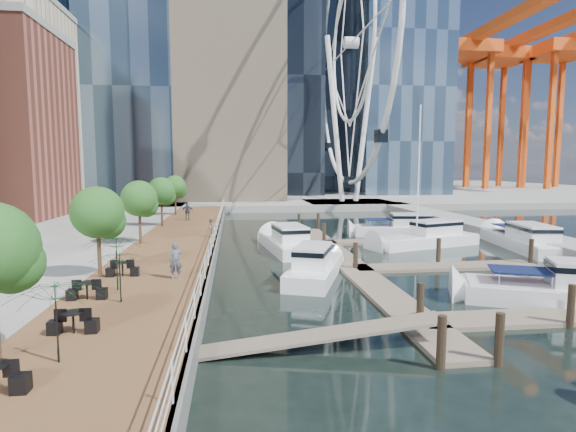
% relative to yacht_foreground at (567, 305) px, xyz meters
% --- Properties ---
extents(ground, '(520.00, 520.00, 0.00)m').
position_rel_yacht_foreground_xyz_m(ground, '(-11.16, 0.19, 0.00)').
color(ground, black).
rests_on(ground, ground).
extents(boardwalk, '(6.00, 60.00, 1.00)m').
position_rel_yacht_foreground_xyz_m(boardwalk, '(-20.16, 15.19, 0.50)').
color(boardwalk, brown).
rests_on(boardwalk, ground).
extents(seawall, '(0.25, 60.00, 1.00)m').
position_rel_yacht_foreground_xyz_m(seawall, '(-17.16, 15.19, 0.50)').
color(seawall, '#595954').
rests_on(seawall, ground).
extents(land_far, '(200.00, 114.00, 1.00)m').
position_rel_yacht_foreground_xyz_m(land_far, '(-11.16, 102.19, 0.50)').
color(land_far, gray).
rests_on(land_far, ground).
extents(breakwater, '(4.00, 60.00, 1.00)m').
position_rel_yacht_foreground_xyz_m(breakwater, '(8.84, 20.19, 0.50)').
color(breakwater, gray).
rests_on(breakwater, ground).
extents(pier, '(14.00, 12.00, 1.00)m').
position_rel_yacht_foreground_xyz_m(pier, '(2.84, 52.19, 0.50)').
color(pier, gray).
rests_on(pier, ground).
extents(railing, '(0.10, 60.00, 1.05)m').
position_rel_yacht_foreground_xyz_m(railing, '(-17.26, 15.19, 1.52)').
color(railing, white).
rests_on(railing, boardwalk).
extents(floating_docks, '(16.00, 34.00, 2.60)m').
position_rel_yacht_foreground_xyz_m(floating_docks, '(-3.19, 10.17, 0.49)').
color(floating_docks, '#6D6051').
rests_on(floating_docks, ground).
extents(ferris_wheel, '(5.80, 45.60, 47.80)m').
position_rel_yacht_foreground_xyz_m(ferris_wheel, '(2.84, 52.19, 25.92)').
color(ferris_wheel, white).
rests_on(ferris_wheel, ground).
extents(port_cranes, '(40.00, 52.00, 38.00)m').
position_rel_yacht_foreground_xyz_m(port_cranes, '(56.51, 95.86, 20.00)').
color(port_cranes, '#D84C14').
rests_on(port_cranes, ground).
extents(street_trees, '(2.60, 42.60, 4.60)m').
position_rel_yacht_foreground_xyz_m(street_trees, '(-22.56, 14.19, 4.29)').
color(street_trees, '#3F2B1C').
rests_on(street_trees, ground).
extents(cafe_tables, '(2.50, 13.70, 0.74)m').
position_rel_yacht_foreground_xyz_m(cafe_tables, '(-21.56, -1.81, 1.37)').
color(cafe_tables, black).
rests_on(cafe_tables, ground).
extents(yacht_foreground, '(10.59, 6.58, 2.15)m').
position_rel_yacht_foreground_xyz_m(yacht_foreground, '(0.00, 0.00, 0.00)').
color(yacht_foreground, silver).
rests_on(yacht_foreground, ground).
extents(pedestrian_near, '(0.72, 0.53, 1.81)m').
position_rel_yacht_foreground_xyz_m(pedestrian_near, '(-18.69, 3.38, 1.91)').
color(pedestrian_near, '#454B5C').
rests_on(pedestrian_near, boardwalk).
extents(pedestrian_mid, '(0.80, 0.89, 1.50)m').
position_rel_yacht_foreground_xyz_m(pedestrian_mid, '(-17.66, 17.01, 1.75)').
color(pedestrian_mid, '#83665A').
rests_on(pedestrian_mid, boardwalk).
extents(pedestrian_far, '(1.17, 0.57, 1.93)m').
position_rel_yacht_foreground_xyz_m(pedestrian_far, '(-20.62, 28.59, 1.96)').
color(pedestrian_far, '#384047').
rests_on(pedestrian_far, boardwalk).
extents(moored_yachts, '(23.46, 34.54, 11.50)m').
position_rel_yacht_foreground_xyz_m(moored_yachts, '(-1.08, 13.43, 0.00)').
color(moored_yachts, white).
rests_on(moored_yachts, ground).
extents(cafe_seating, '(3.42, 10.81, 2.54)m').
position_rel_yacht_foreground_xyz_m(cafe_seating, '(-20.82, -1.54, 2.19)').
color(cafe_seating, '#103E22').
rests_on(cafe_seating, ground).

